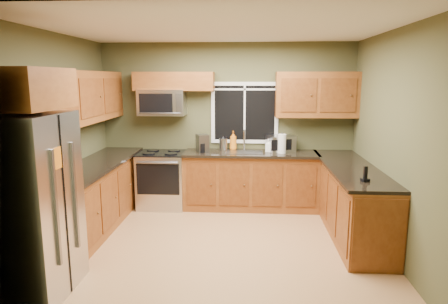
# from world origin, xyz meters

# --- Properties ---
(floor) EXTENTS (4.20, 4.20, 0.00)m
(floor) POSITION_xyz_m (0.00, 0.00, 0.00)
(floor) COLOR #AB7A4B
(floor) RESTS_ON ground
(ceiling) EXTENTS (4.20, 4.20, 0.00)m
(ceiling) POSITION_xyz_m (0.00, 0.00, 2.70)
(ceiling) COLOR white
(ceiling) RESTS_ON back_wall
(back_wall) EXTENTS (4.20, 0.00, 4.20)m
(back_wall) POSITION_xyz_m (0.00, 1.80, 1.35)
(back_wall) COLOR #49492B
(back_wall) RESTS_ON ground
(front_wall) EXTENTS (4.20, 0.00, 4.20)m
(front_wall) POSITION_xyz_m (0.00, -1.80, 1.35)
(front_wall) COLOR #49492B
(front_wall) RESTS_ON ground
(left_wall) EXTENTS (0.00, 3.60, 3.60)m
(left_wall) POSITION_xyz_m (-2.10, 0.00, 1.35)
(left_wall) COLOR #49492B
(left_wall) RESTS_ON ground
(right_wall) EXTENTS (0.00, 3.60, 3.60)m
(right_wall) POSITION_xyz_m (2.10, 0.00, 1.35)
(right_wall) COLOR #49492B
(right_wall) RESTS_ON ground
(window) EXTENTS (1.12, 0.03, 1.02)m
(window) POSITION_xyz_m (0.30, 1.78, 1.55)
(window) COLOR white
(window) RESTS_ON back_wall
(base_cabinets_left) EXTENTS (0.60, 2.65, 0.90)m
(base_cabinets_left) POSITION_xyz_m (-1.80, 0.48, 0.45)
(base_cabinets_left) COLOR brown
(base_cabinets_left) RESTS_ON ground
(countertop_left) EXTENTS (0.65, 2.65, 0.04)m
(countertop_left) POSITION_xyz_m (-1.78, 0.48, 0.92)
(countertop_left) COLOR black
(countertop_left) RESTS_ON base_cabinets_left
(base_cabinets_back) EXTENTS (2.17, 0.60, 0.90)m
(base_cabinets_back) POSITION_xyz_m (0.42, 1.50, 0.45)
(base_cabinets_back) COLOR brown
(base_cabinets_back) RESTS_ON ground
(countertop_back) EXTENTS (2.17, 0.65, 0.04)m
(countertop_back) POSITION_xyz_m (0.42, 1.48, 0.92)
(countertop_back) COLOR black
(countertop_back) RESTS_ON base_cabinets_back
(base_cabinets_peninsula) EXTENTS (0.60, 2.52, 0.90)m
(base_cabinets_peninsula) POSITION_xyz_m (1.80, 0.54, 0.45)
(base_cabinets_peninsula) COLOR brown
(base_cabinets_peninsula) RESTS_ON ground
(countertop_peninsula) EXTENTS (0.65, 2.50, 0.04)m
(countertop_peninsula) POSITION_xyz_m (1.78, 0.55, 0.92)
(countertop_peninsula) COLOR black
(countertop_peninsula) RESTS_ON base_cabinets_peninsula
(upper_cabinets_left) EXTENTS (0.33, 2.65, 0.72)m
(upper_cabinets_left) POSITION_xyz_m (-1.94, 0.48, 1.86)
(upper_cabinets_left) COLOR brown
(upper_cabinets_left) RESTS_ON left_wall
(upper_cabinets_back_left) EXTENTS (1.30, 0.33, 0.30)m
(upper_cabinets_back_left) POSITION_xyz_m (-0.85, 1.64, 2.07)
(upper_cabinets_back_left) COLOR brown
(upper_cabinets_back_left) RESTS_ON back_wall
(upper_cabinets_back_right) EXTENTS (1.30, 0.33, 0.72)m
(upper_cabinets_back_right) POSITION_xyz_m (1.45, 1.64, 1.86)
(upper_cabinets_back_right) COLOR brown
(upper_cabinets_back_right) RESTS_ON back_wall
(upper_cabinet_over_fridge) EXTENTS (0.72, 0.90, 0.38)m
(upper_cabinet_over_fridge) POSITION_xyz_m (-1.74, -1.30, 2.03)
(upper_cabinet_over_fridge) COLOR brown
(upper_cabinet_over_fridge) RESTS_ON left_wall
(refrigerator) EXTENTS (0.74, 0.90, 1.80)m
(refrigerator) POSITION_xyz_m (-1.74, -1.30, 0.90)
(refrigerator) COLOR #B7B7BC
(refrigerator) RESTS_ON ground
(range) EXTENTS (0.76, 0.69, 0.94)m
(range) POSITION_xyz_m (-1.05, 1.47, 0.47)
(range) COLOR #B7B7BC
(range) RESTS_ON ground
(microwave) EXTENTS (0.76, 0.41, 0.42)m
(microwave) POSITION_xyz_m (-1.05, 1.61, 1.73)
(microwave) COLOR #B7B7BC
(microwave) RESTS_ON back_wall
(sink) EXTENTS (0.60, 0.42, 0.36)m
(sink) POSITION_xyz_m (0.30, 1.49, 0.95)
(sink) COLOR slate
(sink) RESTS_ON countertop_back
(toaster_oven) EXTENTS (0.50, 0.44, 0.26)m
(toaster_oven) POSITION_xyz_m (0.90, 1.62, 1.07)
(toaster_oven) COLOR #B7B7BC
(toaster_oven) RESTS_ON countertop_back
(coffee_maker) EXTENTS (0.24, 0.28, 0.29)m
(coffee_maker) POSITION_xyz_m (-0.37, 1.45, 1.07)
(coffee_maker) COLOR slate
(coffee_maker) RESTS_ON countertop_back
(kettle) EXTENTS (0.14, 0.14, 0.24)m
(kettle) POSITION_xyz_m (-0.05, 1.65, 1.05)
(kettle) COLOR #B7B7BC
(kettle) RESTS_ON countertop_back
(paper_towel_roll) EXTENTS (0.16, 0.16, 0.34)m
(paper_towel_roll) POSITION_xyz_m (0.90, 1.44, 1.09)
(paper_towel_roll) COLOR white
(paper_towel_roll) RESTS_ON countertop_back
(soap_bottle_a) EXTENTS (0.13, 0.13, 0.31)m
(soap_bottle_a) POSITION_xyz_m (0.11, 1.70, 1.10)
(soap_bottle_a) COLOR orange
(soap_bottle_a) RESTS_ON countertop_back
(soap_bottle_b) EXTENTS (0.11, 0.11, 0.21)m
(soap_bottle_b) POSITION_xyz_m (0.70, 1.55, 1.04)
(soap_bottle_b) COLOR white
(soap_bottle_b) RESTS_ON countertop_back
(cordless_phone) EXTENTS (0.10, 0.10, 0.18)m
(cordless_phone) POSITION_xyz_m (1.74, -0.29, 0.99)
(cordless_phone) COLOR black
(cordless_phone) RESTS_ON countertop_peninsula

